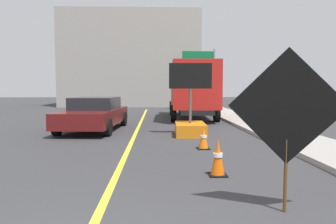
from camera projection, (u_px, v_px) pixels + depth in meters
sidewalk_curb at (327, 151)px, 8.64m from camera, size 2.05×48.00×0.14m
lane_center_stripe at (126, 155)px, 8.45m from camera, size 0.14×36.00×0.01m
roadwork_sign at (287, 109)px, 4.43m from camera, size 1.59×0.41×2.33m
arrow_board_trailer at (190, 122)px, 11.98m from camera, size 1.60×1.84×2.70m
box_truck at (192, 89)px, 18.48m from camera, size 2.70×7.23×3.17m
pickup_car at (94, 114)px, 13.38m from camera, size 2.42×5.09×1.38m
highway_guide_sign at (205, 68)px, 26.25m from camera, size 2.79×0.25×5.00m
far_building_block at (133, 62)px, 33.73m from camera, size 13.28×9.75×9.06m
traffic_cone_near_sign at (218, 158)px, 6.41m from camera, size 0.36×0.36×0.75m
traffic_cone_mid_lane at (203, 138)px, 9.22m from camera, size 0.36×0.36×0.65m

